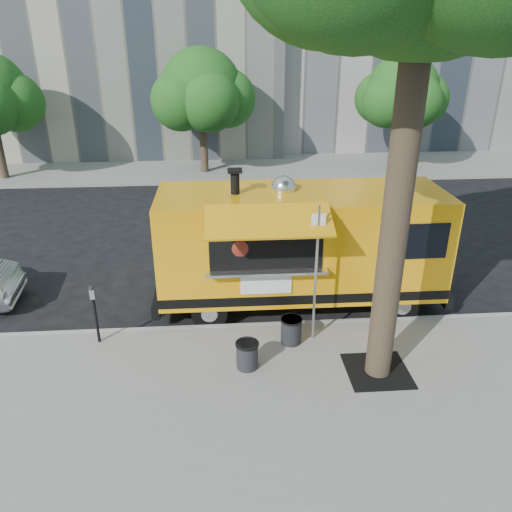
% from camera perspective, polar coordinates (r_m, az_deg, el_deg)
% --- Properties ---
extents(ground, '(120.00, 120.00, 0.00)m').
position_cam_1_polar(ground, '(12.20, -2.12, -6.17)').
color(ground, black).
rests_on(ground, ground).
extents(sidewalk, '(60.00, 6.00, 0.15)m').
position_cam_1_polar(sidewalk, '(8.93, -0.97, -18.82)').
color(sidewalk, gray).
rests_on(sidewalk, ground).
extents(curb, '(60.00, 0.14, 0.16)m').
position_cam_1_polar(curb, '(11.36, -1.92, -8.21)').
color(curb, '#999993').
rests_on(curb, ground).
extents(far_sidewalk, '(60.00, 5.00, 0.15)m').
position_cam_1_polar(far_sidewalk, '(24.78, -3.47, 9.97)').
color(far_sidewalk, gray).
rests_on(far_sidewalk, ground).
extents(tree_well, '(1.20, 1.20, 0.02)m').
position_cam_1_polar(tree_well, '(10.22, 13.67, -12.63)').
color(tree_well, black).
rests_on(tree_well, sidewalk).
extents(far_tree_b, '(3.60, 3.60, 5.50)m').
position_cam_1_polar(far_tree_b, '(23.34, -6.26, 18.37)').
color(far_tree_b, '#33261C').
rests_on(far_tree_b, far_sidewalk).
extents(far_tree_c, '(3.24, 3.24, 5.21)m').
position_cam_1_polar(far_tree_c, '(24.51, 16.37, 17.60)').
color(far_tree_c, '#33261C').
rests_on(far_tree_c, far_sidewalk).
extents(sign_post, '(0.28, 0.06, 3.00)m').
position_cam_1_polar(sign_post, '(10.13, 6.89, -1.20)').
color(sign_post, silver).
rests_on(sign_post, sidewalk).
extents(parking_meter, '(0.11, 0.11, 1.33)m').
position_cam_1_polar(parking_meter, '(10.86, -17.99, -5.62)').
color(parking_meter, black).
rests_on(parking_meter, sidewalk).
extents(food_truck, '(6.90, 3.19, 3.40)m').
position_cam_1_polar(food_truck, '(11.76, 4.94, 1.28)').
color(food_truck, '#FFA70D').
rests_on(food_truck, ground).
extents(trash_bin_left, '(0.47, 0.47, 0.57)m').
position_cam_1_polar(trash_bin_left, '(10.62, 4.04, -8.39)').
color(trash_bin_left, black).
rests_on(trash_bin_left, sidewalk).
extents(trash_bin_right, '(0.46, 0.46, 0.55)m').
position_cam_1_polar(trash_bin_right, '(9.89, -1.01, -11.14)').
color(trash_bin_right, black).
rests_on(trash_bin_right, sidewalk).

